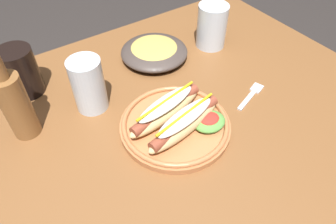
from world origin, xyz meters
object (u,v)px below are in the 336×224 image
(hot_dog_plate, at_px, (177,121))
(side_bowl, at_px, (154,51))
(glass_bottle, at_px, (15,103))
(soda_cup, at_px, (21,72))
(water_cup, at_px, (212,26))
(fork, at_px, (252,94))
(extra_cup, at_px, (88,85))

(hot_dog_plate, relative_size, side_bowl, 1.32)
(side_bowl, bearing_deg, glass_bottle, -168.87)
(soda_cup, relative_size, water_cup, 0.98)
(fork, xyz_separation_m, extra_cup, (-0.37, 0.20, 0.07))
(soda_cup, distance_m, side_bowl, 0.37)
(water_cup, bearing_deg, extra_cup, -173.65)
(water_cup, bearing_deg, hot_dog_plate, -141.87)
(hot_dog_plate, xyz_separation_m, soda_cup, (-0.25, 0.33, 0.04))
(fork, relative_size, glass_bottle, 0.51)
(extra_cup, bearing_deg, hot_dog_plate, -54.15)
(water_cup, height_order, side_bowl, water_cup)
(hot_dog_plate, relative_size, water_cup, 1.98)
(water_cup, xyz_separation_m, extra_cup, (-0.43, -0.05, 0.00))
(side_bowl, bearing_deg, water_cup, -12.04)
(fork, distance_m, water_cup, 0.26)
(fork, distance_m, glass_bottle, 0.57)
(water_cup, distance_m, glass_bottle, 0.59)
(fork, distance_m, soda_cup, 0.60)
(fork, height_order, side_bowl, side_bowl)
(soda_cup, xyz_separation_m, water_cup, (0.55, -0.10, 0.00))
(hot_dog_plate, height_order, extra_cup, extra_cup)
(glass_bottle, bearing_deg, side_bowl, 11.13)
(fork, relative_size, soda_cup, 0.92)
(water_cup, xyz_separation_m, glass_bottle, (-0.59, -0.04, 0.02))
(hot_dog_plate, height_order, glass_bottle, glass_bottle)
(soda_cup, distance_m, glass_bottle, 0.15)
(hot_dog_plate, xyz_separation_m, fork, (0.23, -0.02, -0.02))
(fork, relative_size, extra_cup, 0.86)
(soda_cup, height_order, side_bowl, soda_cup)
(hot_dog_plate, xyz_separation_m, glass_bottle, (-0.30, 0.19, 0.07))
(soda_cup, relative_size, glass_bottle, 0.56)
(soda_cup, bearing_deg, fork, -35.78)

